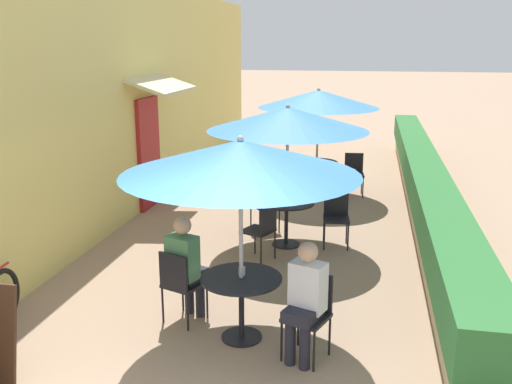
{
  "coord_description": "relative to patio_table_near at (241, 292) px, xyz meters",
  "views": [
    {
      "loc": [
        1.72,
        -3.38,
        3.12
      ],
      "look_at": [
        0.15,
        4.45,
        1.0
      ],
      "focal_mm": 40.0,
      "sensor_mm": 36.0,
      "label": 1
    }
  ],
  "objects": [
    {
      "name": "cafe_chair_mid_left",
      "position": [
        0.81,
        3.14,
        -0.02
      ],
      "size": [
        0.44,
        0.44,
        0.87
      ],
      "rotation": [
        0.0,
        0.0,
        3.25
      ],
      "color": "black",
      "rests_on": "ground_plane"
    },
    {
      "name": "coffee_cup_far",
      "position": [
        0.06,
        6.08,
        0.21
      ],
      "size": [
        0.07,
        0.07,
        0.09
      ],
      "color": "white",
      "rests_on": "patio_table_far"
    },
    {
      "name": "coffee_cup_mid",
      "position": [
        0.03,
        2.85,
        0.21
      ],
      "size": [
        0.07,
        0.07,
        0.09
      ],
      "color": "#B73D3D",
      "rests_on": "patio_table_mid"
    },
    {
      "name": "cafe_chair_near_left",
      "position": [
        0.75,
        -0.2,
        -0.02
      ],
      "size": [
        0.51,
        0.51,
        0.87
      ],
      "rotation": [
        0.0,
        0.0,
        9.07
      ],
      "color": "black",
      "rests_on": "ground_plane"
    },
    {
      "name": "cafe_chair_mid_back",
      "position": [
        -0.2,
        2.25,
        -0.02
      ],
      "size": [
        0.53,
        0.53,
        0.87
      ],
      "rotation": [
        0.0,
        0.0,
        7.44
      ],
      "color": "black",
      "rests_on": "ground_plane"
    },
    {
      "name": "patio_table_near",
      "position": [
        0.0,
        0.0,
        0.0
      ],
      "size": [
        0.87,
        0.87,
        0.71
      ],
      "color": "black",
      "rests_on": "ground_plane"
    },
    {
      "name": "patio_umbrella_far",
      "position": [
        0.22,
        6.12,
        1.46
      ],
      "size": [
        2.43,
        2.43,
        2.22
      ],
      "color": "#B7B7BC",
      "rests_on": "ground_plane"
    },
    {
      "name": "seated_patron_near_right",
      "position": [
        -0.71,
        0.3,
        0.15
      ],
      "size": [
        0.44,
        0.49,
        1.25
      ],
      "rotation": [
        0.0,
        0.0,
        12.21
      ],
      "color": "#23232D",
      "rests_on": "ground_plane"
    },
    {
      "name": "seated_patron_near_left",
      "position": [
        0.71,
        -0.3,
        0.15
      ],
      "size": [
        0.44,
        0.49,
        1.25
      ],
      "rotation": [
        0.0,
        0.0,
        9.07
      ],
      "color": "#23232D",
      "rests_on": "ground_plane"
    },
    {
      "name": "patio_table_far",
      "position": [
        0.22,
        6.12,
        0.0
      ],
      "size": [
        0.87,
        0.87,
        0.71
      ],
      "color": "black",
      "rests_on": "ground_plane"
    },
    {
      "name": "cafe_chair_far_left",
      "position": [
        -0.55,
        5.97,
        -0.02
      ],
      "size": [
        0.44,
        0.44,
        0.87
      ],
      "rotation": [
        0.0,
        0.0,
        6.38
      ],
      "color": "black",
      "rests_on": "ground_plane"
    },
    {
      "name": "patio_table_mid",
      "position": [
        0.05,
        2.98,
        0.0
      ],
      "size": [
        0.87,
        0.87,
        0.71
      ],
      "color": "black",
      "rests_on": "ground_plane"
    },
    {
      "name": "cafe_chair_far_right",
      "position": [
        0.98,
        6.27,
        -0.02
      ],
      "size": [
        0.44,
        0.44,
        0.87
      ],
      "rotation": [
        0.0,
        0.0,
        9.52
      ],
      "color": "black",
      "rests_on": "ground_plane"
    },
    {
      "name": "patio_umbrella_near",
      "position": [
        0.0,
        0.0,
        1.46
      ],
      "size": [
        2.43,
        2.43,
        2.22
      ],
      "color": "#B7B7BC",
      "rests_on": "ground_plane"
    },
    {
      "name": "coffee_cup_near",
      "position": [
        -0.01,
        0.06,
        0.21
      ],
      "size": [
        0.07,
        0.07,
        0.09
      ],
      "color": "white",
      "rests_on": "patio_table_near"
    },
    {
      "name": "cafe_chair_mid_right",
      "position": [
        -0.47,
        3.57,
        -0.02
      ],
      "size": [
        0.56,
        0.56,
        0.87
      ],
      "rotation": [
        0.0,
        0.0,
        5.34
      ],
      "color": "black",
      "rests_on": "ground_plane"
    },
    {
      "name": "patio_umbrella_mid",
      "position": [
        0.05,
        2.98,
        1.46
      ],
      "size": [
        2.43,
        2.43,
        2.22
      ],
      "color": "#B7B7BC",
      "rests_on": "ground_plane"
    },
    {
      "name": "cafe_facade_wall",
      "position": [
        -3.01,
        5.27,
        1.55
      ],
      "size": [
        0.98,
        14.92,
        4.2
      ],
      "color": "#E0CC6B",
      "rests_on": "ground_plane"
    },
    {
      "name": "planter_hedge",
      "position": [
        2.28,
        5.3,
        -0.0
      ],
      "size": [
        0.6,
        13.92,
        1.01
      ],
      "color": "tan",
      "rests_on": "ground_plane"
    },
    {
      "name": "cafe_chair_near_right",
      "position": [
        -0.75,
        0.2,
        -0.02
      ],
      "size": [
        0.51,
        0.51,
        0.87
      ],
      "rotation": [
        0.0,
        0.0,
        12.21
      ],
      "color": "black",
      "rests_on": "ground_plane"
    }
  ]
}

